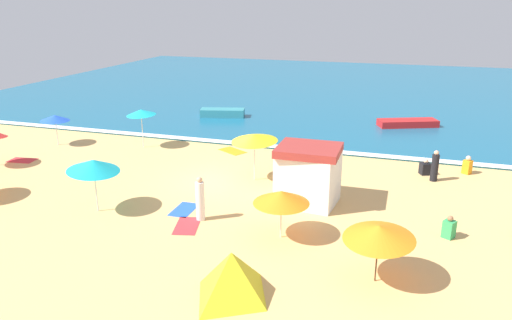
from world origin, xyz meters
name	(u,v)px	position (x,y,z in m)	size (l,w,h in m)	color
ground_plane	(221,181)	(0.00, 0.00, 0.00)	(60.00, 60.00, 0.00)	#E5B26B
ocean_water	(322,88)	(0.00, 28.00, 0.05)	(60.00, 44.00, 0.10)	#196084
wave_breaker_foam	(259,145)	(0.00, 6.30, 0.10)	(57.00, 0.70, 0.01)	white
lifeguard_cabana	(308,174)	(4.54, -1.30, 1.31)	(2.63, 2.34, 2.57)	white
beach_umbrella_1	(141,112)	(-6.65, 4.06, 2.15)	(2.47, 2.47, 2.37)	silver
beach_umbrella_2	(379,232)	(7.86, -6.80, 1.70)	(2.90, 2.92, 2.02)	#4C3823
beach_umbrella_4	(93,165)	(-3.68, -4.82, 2.03)	(2.39, 2.36, 2.38)	silver
beach_umbrella_5	(254,138)	(1.47, 0.73, 2.15)	(3.03, 3.04, 2.39)	silver
beach_umbrella_6	(55,118)	(-11.94, 2.95, 1.69)	(2.14, 2.13, 1.90)	silver
beach_umbrella_7	(281,197)	(4.26, -4.81, 1.62)	(2.50, 2.51, 1.87)	silver
beach_tent	(232,275)	(3.84, -8.93, 0.73)	(2.39, 2.55, 1.47)	yellow
beachgoer_0	(435,167)	(9.92, 3.25, 0.72)	(0.42, 0.42, 1.56)	black
beachgoer_1	(467,166)	(11.58, 4.87, 0.42)	(0.52, 0.52, 0.95)	orange
beachgoer_2	(425,168)	(9.52, 4.10, 0.35)	(0.62, 0.62, 0.84)	black
beachgoer_3	(449,228)	(10.25, -2.96, 0.38)	(0.53, 0.53, 0.88)	green
beachgoer_4	(200,200)	(0.79, -4.30, 0.86)	(0.38, 0.38, 1.84)	white
beach_towel_0	(232,151)	(-1.23, 4.92, 0.01)	(1.90, 1.64, 0.01)	orange
beach_towel_1	(184,210)	(-0.28, -3.63, 0.01)	(0.86, 1.53, 0.01)	blue
beach_towel_2	(22,160)	(-11.77, -0.26, 0.01)	(1.54, 1.08, 0.01)	red
beach_towel_3	(187,226)	(0.51, -5.01, 0.01)	(1.26, 1.78, 0.01)	red
small_boat_0	(408,123)	(8.53, 13.83, 0.33)	(4.24, 2.74, 0.47)	red
small_boat_1	(222,113)	(-4.90, 12.74, 0.39)	(3.48, 1.94, 0.58)	teal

